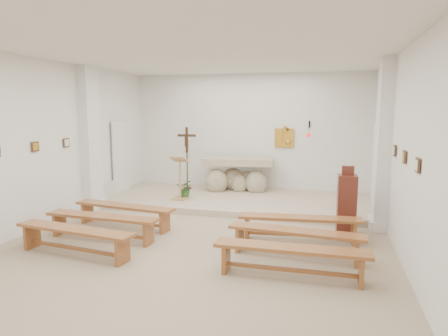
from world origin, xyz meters
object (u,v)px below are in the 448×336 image
(lectern, at_px, (180,178))
(bench_right_front, at_px, (299,223))
(bench_right_second, at_px, (296,237))
(donation_pedestal, at_px, (346,204))
(bench_left_third, at_px, (74,235))
(crucifix_stand, at_px, (187,153))
(bench_right_third, at_px, (291,255))
(altar, at_px, (237,177))
(bench_left_second, at_px, (102,221))
(bench_left_front, at_px, (124,210))

(lectern, xyz_separation_m, bench_right_front, (3.21, -2.14, -0.36))
(lectern, height_order, bench_right_second, lectern)
(donation_pedestal, distance_m, bench_left_third, 5.14)
(crucifix_stand, distance_m, bench_right_third, 6.39)
(lectern, bearing_deg, altar, 58.85)
(bench_left_second, distance_m, bench_left_third, 0.86)
(bench_right_front, relative_size, bench_right_third, 1.01)
(altar, height_order, bench_right_second, altar)
(crucifix_stand, xyz_separation_m, bench_left_second, (-0.12, -4.41, -0.84))
(donation_pedestal, distance_m, bench_left_second, 4.79)
(donation_pedestal, height_order, bench_right_second, donation_pedestal)
(bench_left_third, bearing_deg, bench_right_third, 7.98)
(donation_pedestal, height_order, bench_left_third, donation_pedestal)
(altar, bearing_deg, lectern, -134.20)
(crucifix_stand, relative_size, donation_pedestal, 1.32)
(donation_pedestal, relative_size, bench_left_third, 0.59)
(altar, relative_size, bench_right_front, 0.90)
(bench_right_front, xyz_separation_m, bench_left_second, (-3.64, -0.86, 0.00))
(altar, xyz_separation_m, donation_pedestal, (2.91, -2.89, 0.06))
(donation_pedestal, bearing_deg, bench_left_third, -153.99)
(donation_pedestal, xyz_separation_m, bench_left_third, (-4.51, -2.47, -0.24))
(altar, relative_size, donation_pedestal, 1.52)
(lectern, bearing_deg, bench_right_front, -27.27)
(bench_right_third, bearing_deg, bench_right_front, 90.07)
(crucifix_stand, bearing_deg, altar, 1.87)
(crucifix_stand, xyz_separation_m, bench_left_front, (-0.12, -3.55, -0.84))
(bench_left_front, xyz_separation_m, bench_right_second, (3.64, -0.86, 0.00))
(lectern, relative_size, donation_pedestal, 0.85)
(bench_right_front, bearing_deg, bench_right_third, -95.43)
(bench_left_second, bearing_deg, bench_right_third, -10.27)
(bench_right_front, bearing_deg, lectern, 140.84)
(bench_left_second, relative_size, bench_right_third, 1.01)
(bench_right_second, bearing_deg, lectern, 142.74)
(bench_left_front, height_order, bench_right_second, same)
(lectern, distance_m, bench_right_second, 4.40)
(bench_right_front, bearing_deg, bench_right_second, -95.43)
(bench_left_second, relative_size, bench_right_second, 1.00)
(bench_left_third, bearing_deg, bench_right_second, 21.20)
(bench_left_second, xyz_separation_m, bench_left_third, (-0.00, -0.86, 0.00))
(bench_right_front, relative_size, bench_left_third, 1.00)
(bench_left_third, height_order, bench_right_third, same)
(altar, height_order, donation_pedestal, donation_pedestal)
(bench_right_front, relative_size, bench_right_second, 1.00)
(altar, relative_size, crucifix_stand, 1.15)
(bench_left_front, bearing_deg, bench_right_front, 7.86)
(crucifix_stand, height_order, bench_right_front, crucifix_stand)
(bench_left_third, bearing_deg, donation_pedestal, 36.74)
(altar, height_order, crucifix_stand, crucifix_stand)
(bench_left_front, distance_m, bench_left_third, 1.71)
(donation_pedestal, distance_m, bench_right_front, 1.18)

